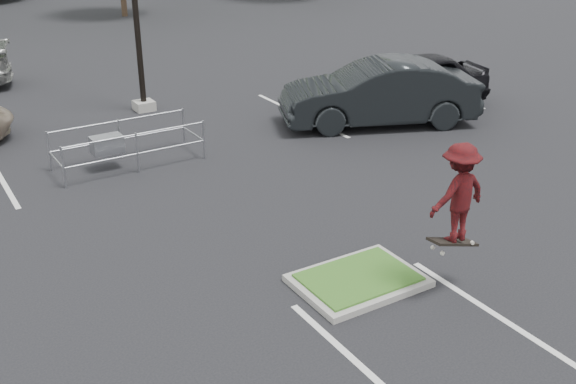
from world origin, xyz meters
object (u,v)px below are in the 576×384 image
cart_corral (112,143)px  car_r_black (411,81)px  car_r_charc (379,93)px  skateboarder (458,194)px

cart_corral → car_r_black: (9.91, 0.19, 0.21)m
car_r_charc → car_r_black: size_ratio=1.14×
skateboarder → car_r_black: 11.21m
cart_corral → skateboarder: bearing=-71.1°
skateboarder → car_r_charc: (4.79, 8.00, -0.91)m
skateboarder → car_r_charc: bearing=-122.3°
cart_corral → skateboarder: size_ratio=1.88×
cart_corral → skateboarder: (3.11, -8.67, 1.21)m
car_r_charc → car_r_black: car_r_charc is taller
skateboarder → car_r_black: skateboarder is taller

